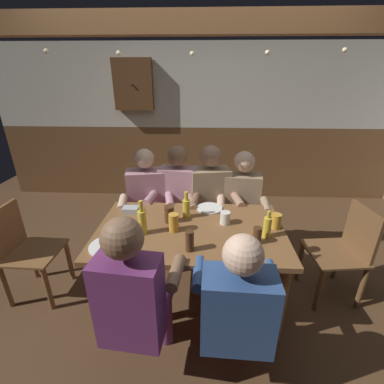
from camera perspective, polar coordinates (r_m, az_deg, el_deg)
ground_plane at (r=2.77m, az=-0.16°, el=-19.80°), size 7.41×7.41×0.00m
back_wall_upper at (r=4.28m, az=1.33°, el=21.32°), size 6.17×0.12×1.18m
back_wall_wainscot at (r=4.48m, az=1.19°, el=6.33°), size 6.17×0.12×1.14m
ceiling_beam at (r=2.28m, az=0.11°, el=32.04°), size 5.56×0.14×0.16m
dining_table at (r=2.27m, az=-0.32°, el=-10.12°), size 1.51×0.93×0.76m
person_0 at (r=2.92m, az=-9.41°, el=-1.80°), size 0.58×0.60×1.21m
person_1 at (r=2.87m, az=-3.25°, el=-1.65°), size 0.56×0.55×1.25m
person_2 at (r=2.86m, az=4.00°, el=-1.65°), size 0.58×0.59×1.25m
person_3 at (r=2.89m, az=10.39°, el=-2.18°), size 0.53×0.54×1.19m
person_4 at (r=1.75m, az=-11.86°, el=-20.85°), size 0.53×0.53×1.27m
person_5 at (r=1.74m, az=9.35°, el=-22.62°), size 0.55×0.53×1.18m
chair_empty_near_right at (r=2.87m, az=-31.78°, el=-10.20°), size 0.45×0.45×0.88m
chair_empty_near_left at (r=2.79m, az=29.22°, el=-10.65°), size 0.49×0.49×0.88m
condiment_caddy at (r=2.51m, az=-12.74°, el=-3.65°), size 0.14×0.10×0.05m
plate_0 at (r=2.09m, az=-17.11°, el=-10.79°), size 0.28×0.28×0.01m
plate_1 at (r=2.52m, az=3.73°, el=-3.44°), size 0.23×0.23×0.01m
bottle_0 at (r=2.33m, az=-1.18°, el=-3.28°), size 0.07×0.07×0.24m
bottle_1 at (r=2.14m, az=15.51°, el=-7.04°), size 0.06×0.06×0.22m
bottle_2 at (r=2.13m, az=-10.43°, el=-6.01°), size 0.07×0.07×0.28m
pint_glass_0 at (r=2.27m, az=6.97°, el=-5.41°), size 0.08×0.08×0.11m
pint_glass_1 at (r=2.29m, az=17.22°, el=-5.87°), size 0.08×0.08×0.12m
pint_glass_2 at (r=2.16m, az=-3.87°, el=-6.41°), size 0.08×0.08×0.15m
pint_glass_3 at (r=1.93m, az=-0.50°, el=-10.23°), size 0.06×0.06×0.16m
pint_glass_4 at (r=2.06m, az=13.52°, el=-8.85°), size 0.06×0.06×0.13m
pint_glass_5 at (r=2.28m, az=-4.79°, el=-4.68°), size 0.08×0.08×0.15m
wall_dart_cabinet at (r=4.27m, az=-12.25°, el=21.21°), size 0.56×0.15×0.70m
string_lights at (r=2.21m, az=0.04°, el=27.93°), size 4.36×0.04×0.12m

